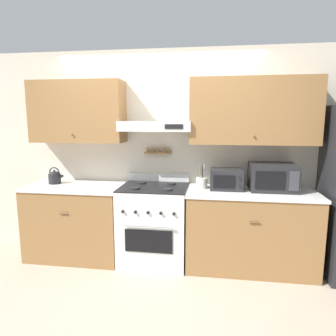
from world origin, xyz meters
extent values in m
plane|color=#B2A38E|center=(0.00, 0.00, 0.00)|extent=(16.00, 16.00, 0.00)
cube|color=beige|center=(0.00, 0.71, 1.27)|extent=(5.20, 0.08, 2.55)
cube|color=olive|center=(-0.98, 0.50, 1.80)|extent=(1.15, 0.33, 0.75)
sphere|color=brown|center=(-0.98, 0.33, 1.53)|extent=(0.02, 0.02, 0.02)
cube|color=olive|center=(1.12, 0.50, 1.80)|extent=(1.43, 0.33, 0.75)
sphere|color=brown|center=(1.12, 0.33, 1.53)|extent=(0.02, 0.02, 0.02)
cube|color=silver|center=(0.00, 0.48, 1.63)|extent=(0.85, 0.37, 0.12)
cube|color=black|center=(0.24, 0.29, 1.63)|extent=(0.21, 0.01, 0.05)
cube|color=olive|center=(0.00, 0.63, 1.29)|extent=(0.34, 0.07, 0.02)
cylinder|color=olive|center=(-0.14, 0.63, 1.33)|extent=(0.03, 0.03, 0.06)
cylinder|color=olive|center=(-0.07, 0.63, 1.33)|extent=(0.03, 0.03, 0.06)
cylinder|color=olive|center=(0.00, 0.63, 1.33)|extent=(0.03, 0.03, 0.06)
cylinder|color=olive|center=(0.07, 0.63, 1.33)|extent=(0.03, 0.03, 0.06)
cylinder|color=olive|center=(0.14, 0.63, 1.33)|extent=(0.03, 0.03, 0.06)
cube|color=olive|center=(-0.98, 0.34, 0.44)|extent=(1.15, 0.65, 0.88)
cube|color=white|center=(-0.98, 0.34, 0.89)|extent=(1.18, 0.67, 0.03)
cylinder|color=brown|center=(-0.98, 0.01, 0.66)|extent=(0.10, 0.01, 0.01)
cube|color=olive|center=(1.12, 0.34, 0.44)|extent=(1.43, 0.65, 0.88)
cube|color=white|center=(1.12, 0.34, 0.89)|extent=(1.45, 0.67, 0.03)
cylinder|color=brown|center=(1.12, 0.01, 0.66)|extent=(0.10, 0.01, 0.01)
cube|color=white|center=(0.00, 0.33, 0.46)|extent=(0.78, 0.65, 0.92)
cube|color=black|center=(0.00, 0.00, 0.38)|extent=(0.53, 0.01, 0.26)
cylinder|color=#ADAFB5|center=(0.00, -0.02, 0.57)|extent=(0.55, 0.02, 0.02)
cube|color=black|center=(0.00, 0.33, 0.92)|extent=(0.78, 0.65, 0.01)
cylinder|color=#232326|center=(-0.19, 0.18, 0.94)|extent=(0.11, 0.11, 0.02)
cylinder|color=#232326|center=(0.19, 0.18, 0.94)|extent=(0.11, 0.11, 0.02)
cylinder|color=#232326|center=(-0.19, 0.49, 0.94)|extent=(0.11, 0.11, 0.02)
cylinder|color=#232326|center=(0.19, 0.49, 0.94)|extent=(0.11, 0.11, 0.02)
cylinder|color=black|center=(-0.28, -0.01, 0.71)|extent=(0.03, 0.02, 0.03)
cylinder|color=black|center=(-0.14, -0.01, 0.71)|extent=(0.03, 0.02, 0.03)
cylinder|color=black|center=(0.00, -0.01, 0.71)|extent=(0.03, 0.02, 0.03)
cylinder|color=black|center=(0.14, -0.01, 0.71)|extent=(0.03, 0.02, 0.03)
cylinder|color=black|center=(0.28, -0.01, 0.71)|extent=(0.03, 0.02, 0.03)
cube|color=white|center=(0.00, 0.64, 0.98)|extent=(0.78, 0.04, 0.09)
cylinder|color=#232326|center=(-1.28, 0.40, 0.97)|extent=(0.15, 0.15, 0.12)
ellipsoid|color=#232326|center=(-1.28, 0.40, 1.03)|extent=(0.14, 0.14, 0.07)
sphere|color=black|center=(-1.28, 0.40, 1.07)|extent=(0.02, 0.02, 0.02)
cylinder|color=#232326|center=(-1.21, 0.40, 0.99)|extent=(0.09, 0.03, 0.08)
torus|color=black|center=(-1.28, 0.40, 1.05)|extent=(0.14, 0.01, 0.14)
cube|color=#232326|center=(1.35, 0.42, 1.06)|extent=(0.51, 0.39, 0.30)
cube|color=black|center=(1.29, 0.22, 1.06)|extent=(0.31, 0.01, 0.19)
cube|color=#38383D|center=(1.54, 0.22, 1.06)|extent=(0.10, 0.01, 0.22)
cylinder|color=silver|center=(0.56, 0.40, 0.97)|extent=(0.13, 0.13, 0.13)
cylinder|color=olive|center=(0.53, 0.39, 1.11)|extent=(0.01, 0.05, 0.16)
cylinder|color=#28282B|center=(0.56, 0.40, 1.11)|extent=(0.01, 0.04, 0.16)
cylinder|color=#B2B2B7|center=(0.58, 0.41, 1.11)|extent=(0.01, 0.03, 0.16)
cube|color=#232326|center=(0.84, 0.40, 1.03)|extent=(0.37, 0.29, 0.23)
cube|color=black|center=(0.81, 0.25, 1.03)|extent=(0.23, 0.01, 0.14)
cylinder|color=black|center=(0.98, 0.24, 1.07)|extent=(0.03, 0.01, 0.03)
cylinder|color=black|center=(0.98, 0.24, 0.99)|extent=(0.03, 0.01, 0.03)
camera|label=1|loc=(0.66, -3.04, 1.71)|focal=32.00mm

